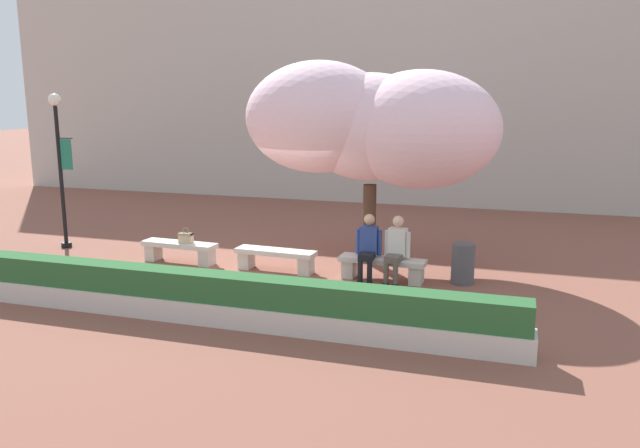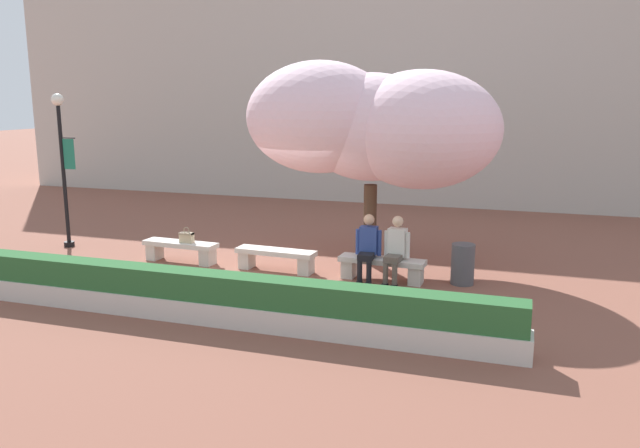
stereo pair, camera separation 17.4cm
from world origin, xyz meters
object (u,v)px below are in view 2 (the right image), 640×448
object	(u,v)px
person_seated_left	(368,245)
lamp_post_with_banner	(63,156)
stone_bench_center	(382,266)
handbag	(187,237)
trash_bin	(463,264)
cherry_tree_main	(373,125)
stone_bench_near_west	(276,257)
person_seated_right	(396,247)
stone_bench_west_end	(180,248)

from	to	relation	value
person_seated_left	lamp_post_with_banner	size ratio (longest dim) A/B	0.36
stone_bench_center	handbag	xyz separation A→B (m)	(-4.27, -0.03, 0.28)
handbag	trash_bin	xyz separation A→B (m)	(5.77, 0.30, -0.19)
handbag	lamp_post_with_banner	xyz separation A→B (m)	(-3.46, 0.45, 1.59)
cherry_tree_main	stone_bench_near_west	bearing A→B (deg)	-144.17
stone_bench_center	cherry_tree_main	bearing A→B (deg)	112.61
stone_bench_center	cherry_tree_main	world-z (taller)	cherry_tree_main
lamp_post_with_banner	person_seated_right	bearing A→B (deg)	-3.38
handbag	cherry_tree_main	distance (m)	4.61
stone_bench_west_end	trash_bin	size ratio (longest dim) A/B	2.18
stone_bench_near_west	handbag	world-z (taller)	handbag
stone_bench_west_end	lamp_post_with_banner	size ratio (longest dim) A/B	0.47
stone_bench_west_end	lamp_post_with_banner	distance (m)	3.80
stone_bench_west_end	lamp_post_with_banner	world-z (taller)	lamp_post_with_banner
stone_bench_near_west	stone_bench_center	world-z (taller)	same
stone_bench_center	person_seated_right	xyz separation A→B (m)	(0.27, -0.05, 0.40)
trash_bin	stone_bench_near_west	bearing A→B (deg)	-175.91
handbag	lamp_post_with_banner	size ratio (longest dim) A/B	0.09
person_seated_right	person_seated_left	bearing A→B (deg)	-179.96
stone_bench_center	person_seated_right	distance (m)	0.49
lamp_post_with_banner	trash_bin	xyz separation A→B (m)	(9.23, -0.15, -1.78)
stone_bench_near_west	person_seated_right	bearing A→B (deg)	-1.22
person_seated_left	cherry_tree_main	distance (m)	2.60
stone_bench_near_west	lamp_post_with_banner	world-z (taller)	lamp_post_with_banner
stone_bench_near_west	person_seated_left	bearing A→B (deg)	-1.57
person_seated_right	cherry_tree_main	distance (m)	2.70
stone_bench_near_west	cherry_tree_main	bearing A→B (deg)	35.83
person_seated_right	trash_bin	distance (m)	1.31
cherry_tree_main	stone_bench_center	bearing A→B (deg)	-67.39
stone_bench_near_west	person_seated_left	world-z (taller)	person_seated_left
stone_bench_near_west	person_seated_left	size ratio (longest dim) A/B	1.32
person_seated_left	person_seated_right	bearing A→B (deg)	0.04
person_seated_left	lamp_post_with_banner	bearing A→B (deg)	176.37
stone_bench_center	lamp_post_with_banner	xyz separation A→B (m)	(-7.72, 0.42, 1.87)
handbag	cherry_tree_main	size ratio (longest dim) A/B	0.06
person_seated_left	handbag	distance (m)	3.99
stone_bench_west_end	stone_bench_center	world-z (taller)	same
person_seated_left	trash_bin	xyz separation A→B (m)	(1.78, 0.32, -0.31)
person_seated_right	lamp_post_with_banner	size ratio (longest dim) A/B	0.36
stone_bench_center	handbag	distance (m)	4.27
lamp_post_with_banner	handbag	bearing A→B (deg)	-7.38
stone_bench_center	person_seated_left	size ratio (longest dim) A/B	1.32
stone_bench_west_end	handbag	size ratio (longest dim) A/B	5.02
handbag	trash_bin	world-z (taller)	handbag
person_seated_right	lamp_post_with_banner	bearing A→B (deg)	176.62
person_seated_left	cherry_tree_main	bearing A→B (deg)	100.44
person_seated_right	handbag	bearing A→B (deg)	179.70
stone_bench_west_end	stone_bench_center	distance (m)	4.45
stone_bench_near_west	person_seated_right	distance (m)	2.53
stone_bench_center	cherry_tree_main	xyz separation A→B (m)	(-0.51, 1.23, 2.64)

